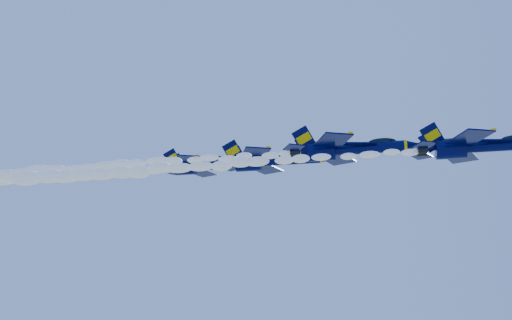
% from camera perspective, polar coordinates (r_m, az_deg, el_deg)
% --- Properties ---
extents(jet_lead, '(15.23, 12.49, 5.66)m').
position_cam_1_polar(jet_lead, '(68.03, 21.39, 1.30)').
color(jet_lead, '#000332').
extents(smoke_trail_jet_lead, '(50.44, 1.94, 1.75)m').
position_cam_1_polar(smoke_trail_jet_lead, '(69.44, -5.21, -0.57)').
color(smoke_trail_jet_lead, white).
extents(jet_second, '(16.71, 13.71, 6.21)m').
position_cam_1_polar(jet_second, '(72.99, 9.16, 1.12)').
color(jet_second, '#000332').
extents(smoke_trail_jet_second, '(50.44, 2.13, 1.92)m').
position_cam_1_polar(smoke_trail_jet_second, '(80.53, -14.46, -0.62)').
color(smoke_trail_jet_second, white).
extents(jet_third, '(17.29, 14.18, 6.42)m').
position_cam_1_polar(jet_third, '(83.88, 1.56, -0.03)').
color(jet_third, '#000332').
extents(smoke_trail_jet_third, '(50.44, 2.20, 1.98)m').
position_cam_1_polar(smoke_trail_jet_third, '(94.64, -18.29, -1.42)').
color(smoke_trail_jet_third, white).
extents(jet_fourth, '(16.07, 13.18, 5.97)m').
position_cam_1_polar(jet_fourth, '(93.62, -5.21, -0.57)').
color(jet_fourth, '#000332').
extents(smoke_trail_jet_fourth, '(50.44, 2.05, 1.84)m').
position_cam_1_polar(smoke_trail_jet_fourth, '(106.92, -21.96, -1.71)').
color(smoke_trail_jet_fourth, white).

